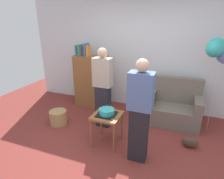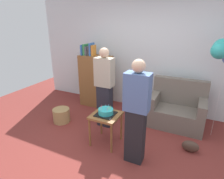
{
  "view_description": "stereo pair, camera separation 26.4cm",
  "coord_description": "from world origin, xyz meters",
  "views": [
    {
      "loc": [
        0.88,
        -2.44,
        2.12
      ],
      "look_at": [
        -0.23,
        0.49,
        0.95
      ],
      "focal_mm": 30.21,
      "sensor_mm": 36.0,
      "label": 1
    },
    {
      "loc": [
        1.13,
        -2.33,
        2.12
      ],
      "look_at": [
        -0.23,
        0.49,
        0.95
      ],
      "focal_mm": 30.21,
      "sensor_mm": 36.0,
      "label": 2
    }
  ],
  "objects": [
    {
      "name": "bookshelf",
      "position": [
        -1.21,
        1.58,
        0.68
      ],
      "size": [
        0.8,
        0.36,
        1.6
      ],
      "color": "brown",
      "rests_on": "ground_plane"
    },
    {
      "name": "person_holding_cake",
      "position": [
        0.38,
        0.04,
        0.83
      ],
      "size": [
        0.36,
        0.22,
        1.63
      ],
      "rotation": [
        0.0,
        0.0,
        3.34
      ],
      "color": "black",
      "rests_on": "ground_plane"
    },
    {
      "name": "wall_back",
      "position": [
        0.0,
        2.05,
        1.35
      ],
      "size": [
        6.0,
        0.1,
        2.7
      ],
      "primitive_type": "cube",
      "color": "silver",
      "rests_on": "ground_plane"
    },
    {
      "name": "handbag",
      "position": [
        1.18,
        0.64,
        0.1
      ],
      "size": [
        0.28,
        0.14,
        0.2
      ],
      "primitive_type": "ellipsoid",
      "color": "#473328",
      "rests_on": "ground_plane"
    },
    {
      "name": "birthday_cake",
      "position": [
        -0.23,
        0.24,
        0.62
      ],
      "size": [
        0.32,
        0.32,
        0.17
      ],
      "color": "black",
      "rests_on": "side_table"
    },
    {
      "name": "person_blowing_candles",
      "position": [
        -0.54,
        0.79,
        0.83
      ],
      "size": [
        0.36,
        0.22,
        1.63
      ],
      "rotation": [
        0.0,
        0.0,
        0.22
      ],
      "color": "#23232D",
      "rests_on": "ground_plane"
    },
    {
      "name": "ground_plane",
      "position": [
        0.0,
        0.0,
        0.0
      ],
      "size": [
        8.0,
        8.0,
        0.0
      ],
      "primitive_type": "plane",
      "color": "maroon"
    },
    {
      "name": "wicker_basket",
      "position": [
        -1.46,
        0.49,
        0.15
      ],
      "size": [
        0.36,
        0.36,
        0.3
      ],
      "primitive_type": "cylinder",
      "color": "#A88451",
      "rests_on": "ground_plane"
    },
    {
      "name": "couch",
      "position": [
        0.81,
        1.46,
        0.34
      ],
      "size": [
        1.1,
        0.7,
        0.96
      ],
      "color": "#6B6056",
      "rests_on": "ground_plane"
    },
    {
      "name": "side_table",
      "position": [
        -0.23,
        0.24,
        0.49
      ],
      "size": [
        0.48,
        0.48,
        0.57
      ],
      "color": "brown",
      "rests_on": "ground_plane"
    }
  ]
}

